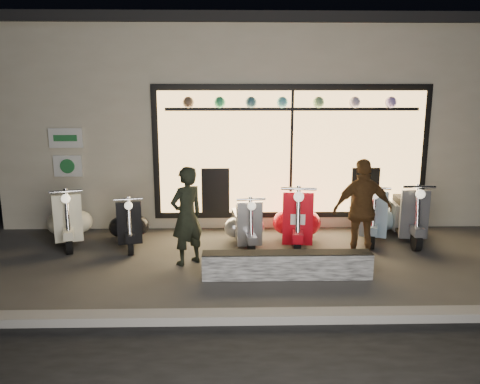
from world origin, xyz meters
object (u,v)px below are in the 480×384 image
object	(u,v)px
graffiti_barrier	(287,265)
scooter_silver	(245,224)
scooter_red	(297,219)
man	(187,216)
woman	(363,210)

from	to	relation	value
graffiti_barrier	scooter_silver	xyz separation A→B (m)	(-0.56, 1.59, 0.19)
scooter_red	man	distance (m)	2.19
scooter_red	man	world-z (taller)	man
man	scooter_red	bearing A→B (deg)	168.12
graffiti_barrier	scooter_red	bearing A→B (deg)	76.91
graffiti_barrier	scooter_red	distance (m)	1.71
graffiti_barrier	scooter_red	size ratio (longest dim) A/B	1.56
graffiti_barrier	man	distance (m)	1.76
graffiti_barrier	scooter_silver	distance (m)	1.70
scooter_red	woman	world-z (taller)	woman
scooter_silver	man	xyz separation A→B (m)	(-0.97, -0.95, 0.41)
man	woman	distance (m)	2.86
scooter_red	scooter_silver	bearing A→B (deg)	-169.21
scooter_red	woman	bearing A→B (deg)	-34.95
graffiti_barrier	scooter_silver	bearing A→B (deg)	109.36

